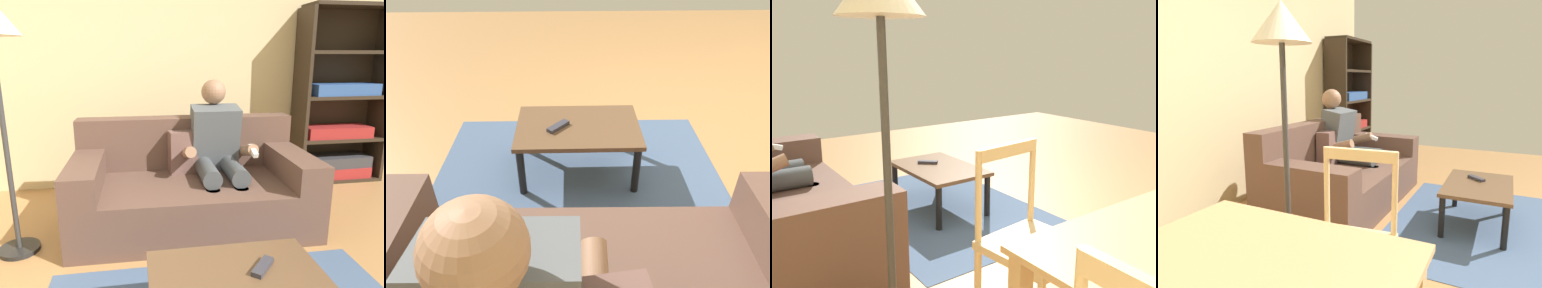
% 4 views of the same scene
% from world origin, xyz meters
% --- Properties ---
extents(ground_plane, '(8.56, 8.56, 0.00)m').
position_xyz_m(ground_plane, '(0.00, 0.00, 0.00)').
color(ground_plane, '#9E7042').
extents(coffee_table, '(0.82, 0.55, 0.38)m').
position_xyz_m(coffee_table, '(0.91, 0.34, 0.33)').
color(coffee_table, brown).
rests_on(coffee_table, ground_plane).
extents(tv_remote, '(0.15, 0.16, 0.02)m').
position_xyz_m(tv_remote, '(1.04, 0.37, 0.39)').
color(tv_remote, '#2D2D38').
rests_on(tv_remote, coffee_table).
extents(area_rug, '(2.01, 1.42, 0.01)m').
position_xyz_m(area_rug, '(0.91, 0.34, 0.00)').
color(area_rug, '#3D5170').
rests_on(area_rug, ground_plane).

